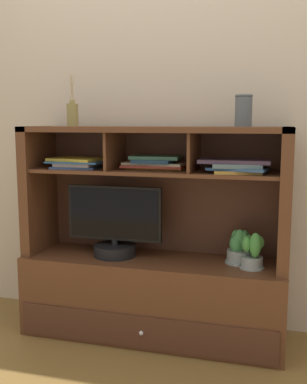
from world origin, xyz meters
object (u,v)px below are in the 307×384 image
magazine_stack_right (237,166)px  ceramic_vase (243,111)px  diffuser_bottle (72,114)px  potted_fern (253,252)px  magazine_stack_left (78,163)px  magazine_stack_centre (155,163)px  tv_monitor (115,228)px  potted_orchid (239,249)px  media_console (154,271)px

magazine_stack_right → ceramic_vase: bearing=75.1°
diffuser_bottle → ceramic_vase: size_ratio=1.73×
potted_fern → magazine_stack_right: bearing=-174.7°
magazine_stack_right → ceramic_vase: ceramic_vase is taller
magazine_stack_left → ceramic_vase: ceramic_vase is taller
magazine_stack_centre → ceramic_vase: 0.56m
tv_monitor → diffuser_bottle: bearing=174.8°
potted_orchid → ceramic_vase: 0.74m
potted_fern → diffuser_bottle: 1.26m
tv_monitor → diffuser_bottle: diffuser_bottle is taller
magazine_stack_left → magazine_stack_centre: magazine_stack_centre is taller
tv_monitor → magazine_stack_centre: bearing=19.5°
media_console → potted_orchid: media_console is taller
potted_fern → potted_orchid: bearing=134.6°
media_console → ceramic_vase: bearing=1.6°
media_console → tv_monitor: size_ratio=2.67×
diffuser_bottle → magazine_stack_right: bearing=-3.3°
potted_fern → magazine_stack_centre: (-0.56, 0.10, 0.45)m
media_console → magazine_stack_centre: 0.62m
magazine_stack_left → ceramic_vase: 0.97m
tv_monitor → diffuser_bottle: size_ratio=1.92×
potted_fern → ceramic_vase: size_ratio=1.19×
media_console → potted_fern: (0.55, -0.06, 0.17)m
magazine_stack_left → diffuser_bottle: (-0.03, 0.01, 0.27)m
potted_fern → magazine_stack_right: 0.46m
potted_fern → diffuser_bottle: diffuser_bottle is taller
tv_monitor → media_console: bearing=8.2°
potted_fern → magazine_stack_centre: size_ratio=0.56×
media_console → magazine_stack_centre: (-0.01, 0.04, 0.62)m
tv_monitor → potted_fern: size_ratio=2.79×
potted_orchid → magazine_stack_right: bearing=-102.0°
diffuser_bottle → ceramic_vase: diffuser_bottle is taller
magazine_stack_left → diffuser_bottle: 0.28m
potted_fern → magazine_stack_centre: 0.72m
tv_monitor → potted_orchid: tv_monitor is taller
magazine_stack_left → magazine_stack_right: bearing=-2.5°
magazine_stack_left → ceramic_vase: (0.92, 0.04, 0.29)m
potted_orchid → magazine_stack_right: 0.47m
potted_orchid → ceramic_vase: bearing=-75.4°
media_console → potted_fern: 0.58m
potted_orchid → potted_fern: potted_fern is taller
tv_monitor → potted_orchid: (0.70, 0.05, -0.08)m
potted_fern → magazine_stack_left: bearing=178.2°
magazine_stack_left → magazine_stack_right: 0.90m
potted_orchid → magazine_stack_centre: (-0.48, 0.02, 0.46)m
media_console → magazine_stack_left: 0.76m
magazine_stack_left → magazine_stack_centre: size_ratio=0.91×
media_console → magazine_stack_centre: media_console is taller
potted_fern → magazine_stack_centre: magazine_stack_centre is taller
magazine_stack_right → ceramic_vase: size_ratio=2.20×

